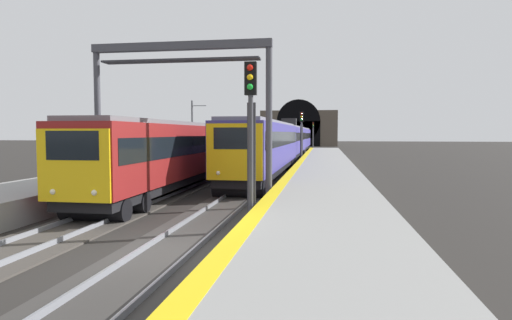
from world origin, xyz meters
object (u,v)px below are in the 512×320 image
railway_signal_near (251,131)px  overhead_signal_gantry (180,84)px  railway_signal_far (313,133)px  train_main_approaching (289,141)px  railway_signal_mid (301,133)px  train_adjacent_platform (220,146)px  catenary_mast_near (193,130)px

railway_signal_near → overhead_signal_gantry: overhead_signal_gantry is taller
railway_signal_near → railway_signal_far: (76.45, 0.00, -0.01)m
train_main_approaching → railway_signal_mid: (-6.45, -1.82, 0.93)m
railway_signal_far → overhead_signal_gantry: bearing=-3.2°
train_adjacent_platform → railway_signal_mid: railway_signal_mid is taller
overhead_signal_gantry → catenary_mast_near: overhead_signal_gantry is taller
train_main_approaching → railway_signal_far: 39.31m
railway_signal_near → railway_signal_mid: bearing=-180.0°
train_main_approaching → railway_signal_near: railway_signal_near is taller
railway_signal_near → train_main_approaching: bearing=-177.2°
overhead_signal_gantry → catenary_mast_near: bearing=16.5°
train_main_approaching → railway_signal_mid: size_ratio=11.32×
train_adjacent_platform → railway_signal_near: railway_signal_near is taller
train_main_approaching → train_adjacent_platform: (-16.54, 4.28, -0.13)m
railway_signal_far → overhead_signal_gantry: 71.91m
railway_signal_near → railway_signal_mid: 30.75m
train_adjacent_platform → railway_signal_near: bearing=16.1°
train_main_approaching → catenary_mast_near: (-2.80, 10.96, 1.24)m
railway_signal_mid → catenary_mast_near: catenary_mast_near is taller
train_adjacent_platform → overhead_signal_gantry: size_ratio=5.17×
railway_signal_mid → railway_signal_far: size_ratio=0.99×
railway_signal_mid → railway_signal_far: (45.70, 0.00, 0.04)m
train_main_approaching → railway_signal_mid: 6.76m
train_main_approaching → railway_signal_near: 37.26m
train_adjacent_platform → train_main_approaching: bearing=165.2°
railway_signal_near → railway_signal_far: bearing=-180.0°
train_main_approaching → overhead_signal_gantry: size_ratio=7.56×
train_adjacent_platform → railway_signal_mid: size_ratio=7.74×
train_adjacent_platform → catenary_mast_near: size_ratio=6.01×
railway_signal_mid → overhead_signal_gantry: size_ratio=0.67×
train_main_approaching → catenary_mast_near: bearing=-75.1°
railway_signal_near → train_adjacent_platform: bearing=-163.5°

